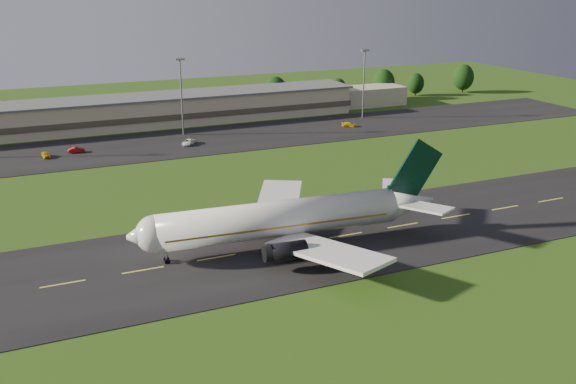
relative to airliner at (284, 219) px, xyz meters
name	(u,v)px	position (x,y,z in m)	size (l,w,h in m)	color
ground	(284,246)	(-0.08, 0.06, -4.66)	(360.00, 360.00, 0.00)	#1E4310
taxiway	(284,246)	(-0.08, 0.06, -4.61)	(220.00, 30.00, 0.10)	black
apron	(172,143)	(-0.08, 72.06, -4.61)	(260.00, 30.00, 0.10)	black
airliner	(284,219)	(0.00, 0.00, 0.00)	(51.29, 42.07, 15.57)	white
terminal	(173,109)	(6.32, 96.25, -0.67)	(145.00, 16.00, 8.40)	#C3B695
light_mast_centre	(181,88)	(4.92, 80.06, 8.08)	(2.40, 1.20, 20.35)	gray
light_mast_east	(364,76)	(59.92, 80.06, 8.08)	(2.40, 1.20, 20.35)	gray
tree_line	(276,92)	(42.54, 106.13, 0.35)	(196.47, 8.63, 10.32)	black
service_vehicle_a	(46,155)	(-30.52, 70.43, -3.89)	(1.59, 3.94, 1.34)	#C2A00B
service_vehicle_b	(77,150)	(-23.45, 72.10, -3.92)	(1.36, 3.89, 1.28)	#9D0A12
service_vehicle_c	(189,142)	(3.41, 68.96, -3.88)	(2.25, 4.89, 1.36)	white
service_vehicle_d	(349,124)	(50.51, 71.06, -3.93)	(1.77, 4.34, 1.26)	yellow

